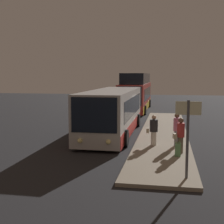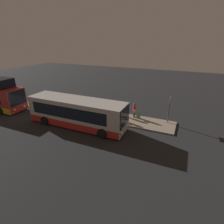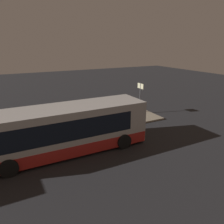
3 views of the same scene
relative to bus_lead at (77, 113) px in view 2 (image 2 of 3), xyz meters
name	(u,v)px [view 2 (image 2 of 3)]	position (x,y,z in m)	size (l,w,h in m)	color
ground	(74,123)	(-0.56, 0.16, -1.41)	(80.00, 80.00, 0.00)	#232326
platform	(89,113)	(-0.56, 3.21, -1.34)	(20.00, 2.91, 0.14)	gray
bus_lead	(77,113)	(0.00, 0.00, 0.00)	(10.39, 2.86, 2.84)	#B2ADA8
passenger_boarding	(134,110)	(4.85, 4.07, -0.36)	(0.44, 0.59, 1.67)	#6B604C
passenger_waiting	(121,108)	(3.35, 3.94, -0.33)	(0.41, 0.41, 1.71)	gray
passenger_with_bags	(118,112)	(3.43, 2.75, -0.43)	(0.43, 0.60, 1.58)	silver
suitcase	(138,116)	(5.38, 3.95, -0.96)	(0.43, 0.24, 0.85)	#598C59
sign_post	(169,106)	(8.49, 4.18, 0.54)	(0.10, 0.88, 2.79)	#4C4C51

